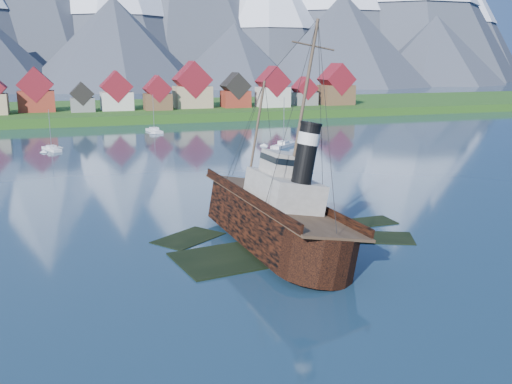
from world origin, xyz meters
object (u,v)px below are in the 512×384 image
object	(u,v)px
tugboat_wreck	(264,212)
sailboat_d	(284,146)
sailboat_e	(154,131)
sailboat_c	(52,149)

from	to	relation	value
tugboat_wreck	sailboat_d	size ratio (longest dim) A/B	2.68
sailboat_e	sailboat_c	bearing A→B (deg)	-144.01
sailboat_c	sailboat_e	size ratio (longest dim) A/B	0.88
tugboat_wreck	sailboat_c	bearing A→B (deg)	104.21
sailboat_c	tugboat_wreck	bearing A→B (deg)	-94.28
sailboat_d	sailboat_c	bearing A→B (deg)	-144.29
tugboat_wreck	sailboat_e	xyz separation A→B (m)	(4.69, 107.04, -3.07)
tugboat_wreck	sailboat_c	world-z (taller)	tugboat_wreck
sailboat_c	sailboat_d	distance (m)	54.72
sailboat_c	sailboat_e	bearing A→B (deg)	22.94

